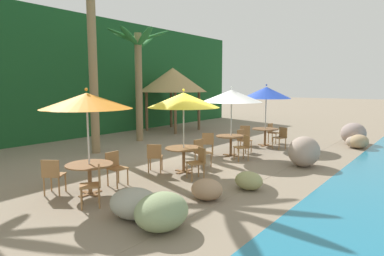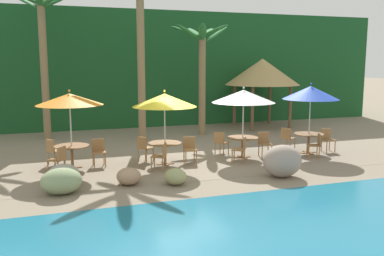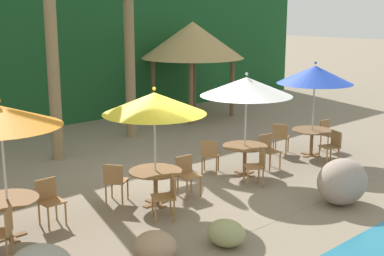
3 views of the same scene
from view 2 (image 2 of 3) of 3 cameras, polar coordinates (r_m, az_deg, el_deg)
ground_plane at (r=14.73m, az=-0.43°, el=-4.35°), size 120.00×120.00×0.00m
terrace_deck at (r=14.73m, az=-0.43°, el=-4.34°), size 18.00×5.20×0.01m
foliage_backdrop at (r=23.06m, az=-7.54°, el=7.90°), size 28.00×2.40×6.00m
rock_seawall at (r=11.70m, az=2.29°, el=-5.94°), size 15.79×3.10×0.96m
umbrella_orange at (r=13.82m, az=-16.19°, el=3.74°), size 2.09×2.09×2.52m
dining_table_orange at (r=14.05m, az=-15.90°, el=-2.79°), size 1.10×1.10×0.74m
chair_orange_seaward at (r=14.23m, az=-12.49°, el=-2.92°), size 0.43×0.43×0.87m
chair_orange_inland at (r=14.69m, az=-18.19°, el=-2.79°), size 0.59×0.59×0.87m
chair_orange_left at (r=13.33m, az=-17.52°, el=-3.93°), size 0.59×0.59×0.87m
umbrella_yellow at (r=13.80m, az=-3.73°, el=3.77°), size 2.11×2.11×2.48m
dining_table_yellow at (r=14.02m, az=-3.66°, el=-2.48°), size 1.10×1.10×0.74m
chair_yellow_seaward at (r=14.27m, az=-0.32°, el=-2.68°), size 0.47×0.48×0.87m
chair_yellow_inland at (r=14.52m, az=-6.49°, el=-2.53°), size 0.59×0.59×0.87m
chair_yellow_left at (r=13.22m, az=-4.18°, el=-3.64°), size 0.58×0.58×0.87m
umbrella_white at (r=14.89m, az=6.96°, el=4.27°), size 2.21×2.21×2.53m
dining_table_white at (r=15.09m, az=6.85°, el=-1.71°), size 1.10×1.10×0.74m
chair_white_seaward at (r=15.47m, az=9.74°, el=-1.89°), size 0.47×0.48×0.87m
chair_white_inland at (r=15.44m, az=3.88°, el=-1.81°), size 0.59×0.59×0.87m
chair_white_left at (r=14.28m, az=6.65°, el=-2.73°), size 0.59×0.59×0.87m
umbrella_blue at (r=16.12m, az=15.71°, el=4.60°), size 2.05×2.05×2.62m
dining_table_blue at (r=16.32m, az=15.47°, el=-1.17°), size 1.10×1.10×0.74m
chair_blue_seaward at (r=16.86m, az=17.76°, el=-1.30°), size 0.44×0.45×0.87m
chair_blue_inland at (r=16.66m, az=12.73°, el=-1.21°), size 0.57×0.57×0.87m
chair_blue_left at (r=15.53m, az=16.37°, el=-2.09°), size 0.56×0.55×0.87m
palm_tree_nearest at (r=19.49m, az=-19.44°, el=11.55°), size 3.29×3.42×6.46m
palm_tree_second at (r=18.20m, az=-6.90°, el=13.83°), size 3.59×3.81×7.21m
palm_tree_third at (r=19.68m, az=1.34°, el=9.28°), size 2.80×2.82×5.06m
palapa_hut at (r=22.24m, az=9.46°, el=7.44°), size 3.85×3.85×3.54m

